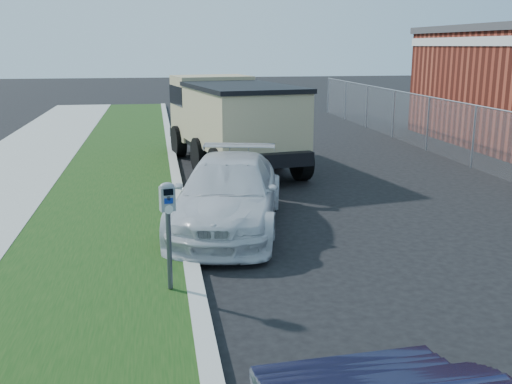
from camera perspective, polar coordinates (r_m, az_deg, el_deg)
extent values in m
plane|color=black|center=(10.03, 8.92, -6.58)|extent=(120.00, 120.00, 0.00)
cube|color=#97978E|center=(11.43, -6.79, -3.57)|extent=(0.25, 50.00, 0.15)
cube|color=#11350E|center=(11.48, -14.81, -3.92)|extent=(3.00, 50.00, 0.13)
plane|color=slate|center=(18.49, 20.02, 4.97)|extent=(0.00, 30.00, 30.00)
cylinder|color=#8E929B|center=(18.38, 20.25, 7.74)|extent=(0.04, 30.00, 0.04)
cylinder|color=#8E929B|center=(18.49, 20.02, 4.97)|extent=(0.06, 0.06, 1.80)
cylinder|color=#8E929B|center=(21.12, 16.05, 6.27)|extent=(0.06, 0.06, 1.80)
cylinder|color=#8E929B|center=(23.85, 12.97, 7.25)|extent=(0.06, 0.06, 1.80)
cylinder|color=#8E929B|center=(26.63, 10.52, 8.01)|extent=(0.06, 0.06, 1.80)
cylinder|color=#8E929B|center=(29.45, 8.52, 8.62)|extent=(0.06, 0.06, 1.80)
cylinder|color=#8E929B|center=(32.31, 6.88, 9.12)|extent=(0.06, 0.06, 1.80)
cube|color=silver|center=(19.93, 23.05, 13.10)|extent=(0.06, 14.00, 0.30)
cylinder|color=#3F4247|center=(8.41, -8.27, -5.56)|extent=(0.09, 0.09, 1.11)
cube|color=slate|center=(8.20, -8.44, -0.66)|extent=(0.22, 0.17, 0.33)
ellipsoid|color=slate|center=(8.16, -8.48, 0.47)|extent=(0.24, 0.18, 0.13)
cube|color=black|center=(8.10, -8.34, -0.01)|extent=(0.13, 0.04, 0.09)
cube|color=navy|center=(8.14, -8.32, -0.84)|extent=(0.12, 0.03, 0.08)
cylinder|color=silver|center=(8.17, -8.29, -1.67)|extent=(0.12, 0.03, 0.12)
cube|color=#3F4247|center=(8.13, -8.33, -0.62)|extent=(0.04, 0.02, 0.06)
imported|color=silver|center=(11.58, -2.71, -0.14)|extent=(2.95, 5.02, 1.36)
cube|color=black|center=(17.48, -2.15, 4.73)|extent=(3.28, 6.65, 0.35)
cube|color=tan|center=(19.55, -4.22, 8.09)|extent=(2.62, 2.17, 1.99)
cube|color=black|center=(19.51, -4.24, 9.25)|extent=(2.65, 2.20, 0.60)
cube|color=tan|center=(16.62, -1.33, 7.12)|extent=(3.09, 4.53, 1.59)
cube|color=black|center=(16.54, -1.35, 9.96)|extent=(3.20, 4.65, 0.12)
cube|color=black|center=(20.56, -4.89, 5.84)|extent=(2.37, 0.57, 0.30)
cylinder|color=black|center=(19.31, -7.37, 4.82)|extent=(0.49, 1.03, 0.99)
cylinder|color=black|center=(19.92, -0.91, 5.20)|extent=(0.49, 1.03, 0.99)
cylinder|color=black|center=(16.74, -5.36, 3.50)|extent=(0.49, 1.03, 0.99)
cylinder|color=black|center=(17.43, 1.95, 3.97)|extent=(0.49, 1.03, 0.99)
cylinder|color=black|center=(15.04, -3.64, 2.37)|extent=(0.49, 1.03, 0.99)
cylinder|color=black|center=(15.81, 4.34, 2.92)|extent=(0.49, 1.03, 0.99)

